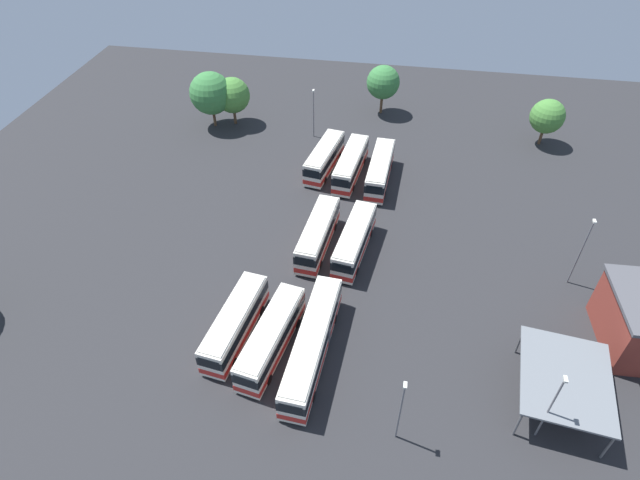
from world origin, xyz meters
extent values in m
plane|color=#28282B|center=(0.00, 0.00, 0.00)|extent=(108.17, 108.17, 0.00)
cube|color=silver|center=(-16.02, -2.11, 1.90)|extent=(10.59, 4.21, 3.19)
cube|color=beige|center=(-16.02, -2.11, 3.56)|extent=(10.15, 3.94, 0.14)
cube|color=black|center=(-16.02, -2.11, 2.41)|extent=(10.65, 4.26, 1.02)
cube|color=red|center=(-16.02, -2.11, 1.00)|extent=(10.65, 4.26, 0.64)
cube|color=black|center=(-10.93, -2.98, 2.51)|extent=(0.41, 2.04, 1.18)
cylinder|color=black|center=(-12.68, -1.51, 0.50)|extent=(1.04, 0.46, 1.00)
cylinder|color=black|center=(-13.07, -3.79, 0.50)|extent=(1.04, 0.46, 1.00)
cylinder|color=black|center=(-18.98, -0.43, 0.50)|extent=(1.04, 0.46, 1.00)
cylinder|color=black|center=(-19.37, -2.71, 0.50)|extent=(1.04, 0.46, 1.00)
cube|color=silver|center=(-14.98, 1.70, 1.90)|extent=(11.18, 3.74, 3.19)
cube|color=beige|center=(-14.98, 1.70, 3.56)|extent=(10.72, 3.49, 0.14)
cube|color=black|center=(-14.98, 1.70, 2.41)|extent=(11.24, 3.79, 1.02)
cube|color=red|center=(-14.98, 1.70, 1.00)|extent=(11.24, 3.79, 0.64)
cube|color=black|center=(-9.52, 1.08, 2.51)|extent=(0.29, 2.05, 1.18)
cylinder|color=black|center=(-11.47, 2.46, 0.50)|extent=(1.03, 0.41, 1.00)
cylinder|color=black|center=(-11.73, 0.17, 0.50)|extent=(1.03, 0.41, 1.00)
cylinder|color=black|center=(-18.22, 3.24, 0.50)|extent=(1.03, 0.41, 1.00)
cylinder|color=black|center=(-18.49, 0.94, 0.50)|extent=(1.03, 0.41, 1.00)
cube|color=silver|center=(-14.36, 5.74, 1.90)|extent=(11.35, 3.12, 3.19)
cube|color=beige|center=(-14.36, 5.74, 3.56)|extent=(10.89, 2.90, 0.14)
cube|color=black|center=(-14.36, 5.74, 2.41)|extent=(11.40, 3.16, 1.02)
cube|color=red|center=(-14.36, 5.74, 1.00)|extent=(11.40, 3.16, 0.64)
cube|color=black|center=(-8.75, 5.43, 2.51)|extent=(0.17, 2.06, 1.18)
cylinder|color=black|center=(-10.83, 6.70, 0.50)|extent=(1.01, 0.35, 1.00)
cylinder|color=black|center=(-10.95, 4.39, 0.50)|extent=(1.01, 0.35, 1.00)
cylinder|color=black|center=(-17.77, 7.08, 0.50)|extent=(1.01, 0.35, 1.00)
cylinder|color=black|center=(-17.90, 4.77, 0.50)|extent=(1.01, 0.35, 1.00)
cube|color=silver|center=(0.14, -0.17, 1.90)|extent=(11.04, 3.50, 3.19)
cube|color=beige|center=(0.14, -0.17, 3.56)|extent=(10.59, 3.26, 0.14)
cube|color=black|center=(0.14, -0.17, 2.41)|extent=(11.10, 3.54, 1.02)
cube|color=red|center=(0.14, -0.17, 1.00)|extent=(11.10, 3.54, 0.64)
cube|color=black|center=(5.55, -0.67, 2.51)|extent=(0.25, 2.06, 1.18)
cylinder|color=black|center=(3.59, 0.67, 0.50)|extent=(1.02, 0.39, 1.00)
cylinder|color=black|center=(3.38, -1.63, 0.50)|extent=(1.02, 0.39, 1.00)
cylinder|color=black|center=(-3.11, 1.29, 0.50)|extent=(1.02, 0.39, 1.00)
cylinder|color=black|center=(-3.32, -1.01, 0.50)|extent=(1.02, 0.39, 1.00)
cube|color=silver|center=(0.49, 4.11, 1.90)|extent=(11.02, 3.96, 3.19)
cube|color=beige|center=(0.49, 4.11, 3.56)|extent=(10.56, 3.71, 0.14)
cube|color=black|center=(0.49, 4.11, 2.41)|extent=(11.07, 4.01, 1.02)
cube|color=red|center=(0.49, 4.11, 1.00)|extent=(11.07, 4.01, 0.64)
cube|color=black|center=(5.83, 3.37, 2.51)|extent=(0.34, 2.05, 1.18)
cylinder|color=black|center=(3.95, 4.79, 0.50)|extent=(1.03, 0.43, 1.00)
cylinder|color=black|center=(3.64, 2.50, 0.50)|extent=(1.03, 0.43, 1.00)
cylinder|color=black|center=(-2.66, 5.71, 0.50)|extent=(1.03, 0.43, 1.00)
cylinder|color=black|center=(-2.98, 3.42, 0.50)|extent=(1.03, 0.43, 1.00)
cube|color=silver|center=(14.39, -5.72, 1.90)|extent=(10.94, 3.92, 3.19)
cube|color=beige|center=(14.39, -5.72, 3.56)|extent=(10.48, 3.67, 0.14)
cube|color=black|center=(14.39, -5.72, 2.41)|extent=(10.99, 3.97, 1.02)
cube|color=red|center=(14.39, -5.72, 1.00)|extent=(10.99, 3.97, 0.64)
cube|color=black|center=(19.70, -6.43, 2.51)|extent=(0.34, 2.05, 1.18)
cylinder|color=black|center=(17.84, -5.02, 0.50)|extent=(1.03, 0.43, 1.00)
cylinder|color=black|center=(17.53, -7.31, 0.50)|extent=(1.03, 0.43, 1.00)
cylinder|color=black|center=(11.26, -4.13, 0.50)|extent=(1.03, 0.43, 1.00)
cylinder|color=black|center=(10.95, -6.42, 0.50)|extent=(1.03, 0.43, 1.00)
cube|color=silver|center=(15.48, -1.90, 1.90)|extent=(11.33, 4.39, 3.19)
cube|color=beige|center=(15.48, -1.90, 3.56)|extent=(10.86, 4.11, 0.14)
cube|color=black|center=(15.48, -1.90, 2.41)|extent=(11.39, 4.43, 1.02)
cube|color=red|center=(15.48, -1.90, 1.00)|extent=(11.39, 4.43, 0.64)
cube|color=black|center=(20.94, -2.86, 2.51)|extent=(0.41, 2.04, 1.18)
cylinder|color=black|center=(19.06, -1.36, 0.50)|extent=(1.04, 0.47, 1.00)
cylinder|color=black|center=(18.66, -3.63, 0.50)|extent=(1.04, 0.47, 1.00)
cylinder|color=black|center=(12.30, -0.17, 0.50)|extent=(1.04, 0.47, 1.00)
cylinder|color=black|center=(11.90, -2.45, 0.50)|extent=(1.04, 0.47, 1.00)
cube|color=silver|center=(15.54, 2.03, 1.90)|extent=(14.62, 3.45, 3.19)
cube|color=beige|center=(15.54, 2.03, 3.56)|extent=(14.03, 3.21, 0.14)
cube|color=black|center=(15.54, 2.03, 2.41)|extent=(14.70, 3.49, 1.02)
cube|color=red|center=(15.54, 2.03, 1.00)|extent=(14.70, 3.49, 0.64)
cube|color=black|center=(22.78, 1.56, 2.51)|extent=(0.19, 2.06, 1.18)
cube|color=#47474C|center=(13.95, 2.13, 1.90)|extent=(1.06, 2.62, 3.07)
cylinder|color=black|center=(20.10, 2.89, 0.50)|extent=(1.02, 0.36, 1.00)
cylinder|color=black|center=(19.95, 0.58, 0.50)|extent=(1.02, 0.36, 1.00)
cylinder|color=black|center=(11.13, 3.47, 0.50)|extent=(1.02, 0.36, 1.00)
cylinder|color=black|center=(10.98, 1.17, 0.50)|extent=(1.02, 0.36, 1.00)
cube|color=black|center=(4.47, 31.97, 1.10)|extent=(0.14, 1.80, 2.20)
cube|color=slate|center=(16.51, 23.86, 3.46)|extent=(10.12, 8.49, 0.20)
cylinder|color=#59595B|center=(21.23, 26.70, 1.68)|extent=(0.20, 0.20, 3.36)
cylinder|color=#59595B|center=(20.39, 19.96, 1.68)|extent=(0.20, 0.20, 3.36)
cylinder|color=#59595B|center=(12.62, 27.77, 1.68)|extent=(0.20, 0.20, 3.36)
cylinder|color=#59595B|center=(11.78, 21.03, 1.68)|extent=(0.20, 0.20, 3.36)
cylinder|color=slate|center=(20.10, 21.79, 3.95)|extent=(0.16, 0.16, 7.89)
cube|color=silver|center=(20.10, 21.79, 8.07)|extent=(0.56, 0.28, 0.20)
cylinder|color=slate|center=(-24.79, -5.23, 3.67)|extent=(0.16, 0.16, 7.33)
cube|color=silver|center=(-24.79, -5.23, 7.51)|extent=(0.56, 0.28, 0.20)
cylinder|color=slate|center=(1.18, 27.64, 4.19)|extent=(0.16, 0.16, 8.39)
cube|color=silver|center=(1.18, 27.64, 8.57)|extent=(0.56, 0.28, 0.20)
cylinder|color=slate|center=(22.25, 10.29, 3.67)|extent=(0.16, 0.16, 7.35)
cube|color=silver|center=(22.25, 10.29, 7.53)|extent=(0.56, 0.28, 0.20)
cylinder|color=brown|center=(-34.25, 4.30, 1.52)|extent=(0.44, 0.44, 3.05)
sphere|color=#387A3D|center=(-34.25, 4.30, 5.29)|extent=(5.27, 5.27, 5.27)
cylinder|color=brown|center=(-25.45, -21.28, 1.38)|extent=(0.44, 0.44, 2.75)
sphere|color=#387A3D|center=(-25.45, -21.28, 5.49)|extent=(6.43, 6.43, 6.43)
cylinder|color=brown|center=(-28.45, 28.72, 1.23)|extent=(0.44, 0.44, 2.46)
sphere|color=#478438|center=(-28.45, 28.72, 4.56)|extent=(4.95, 4.95, 4.95)
cylinder|color=brown|center=(-26.70, -18.33, 1.25)|extent=(0.44, 0.44, 2.50)
sphere|color=#478438|center=(-26.70, -18.33, 4.80)|extent=(5.42, 5.42, 5.42)
camera|label=1|loc=(44.46, 7.76, 40.71)|focal=29.01mm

